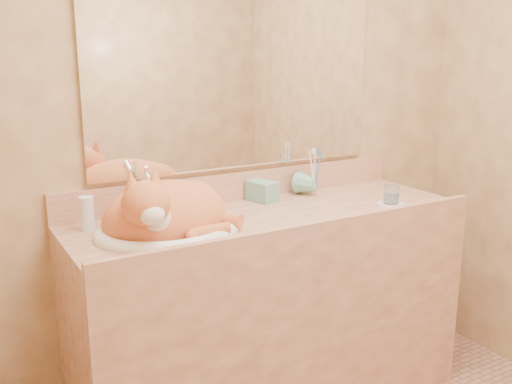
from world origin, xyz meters
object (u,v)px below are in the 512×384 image
vanity_counter (271,312)px  toothbrush_cup (315,186)px  cat (165,210)px  sink_basin (168,210)px  water_glass (391,195)px  soap_dispenser (273,181)px

vanity_counter → toothbrush_cup: (0.31, 0.14, 0.47)m
vanity_counter → cat: bearing=-178.0°
sink_basin → water_glass: 0.94m
cat → toothbrush_cup: 0.78m
sink_basin → toothbrush_cup: 0.77m
toothbrush_cup → water_glass: 0.34m
sink_basin → cat: bearing=153.3°
soap_dispenser → sink_basin: bearing=-179.0°
sink_basin → vanity_counter: bearing=4.4°
cat → toothbrush_cup: size_ratio=4.67×
soap_dispenser → water_glass: bearing=-49.4°
vanity_counter → cat: cat is taller
sink_basin → cat: cat is taller
cat → soap_dispenser: 0.56m
sink_basin → soap_dispenser: soap_dispenser is taller
sink_basin → toothbrush_cup: (0.75, 0.16, -0.03)m
water_glass → toothbrush_cup: bearing=122.1°
vanity_counter → sink_basin: bearing=-177.4°
sink_basin → toothbrush_cup: bearing=13.9°
vanity_counter → soap_dispenser: size_ratio=8.41×
cat → water_glass: cat is taller
sink_basin → soap_dispenser: size_ratio=2.70×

